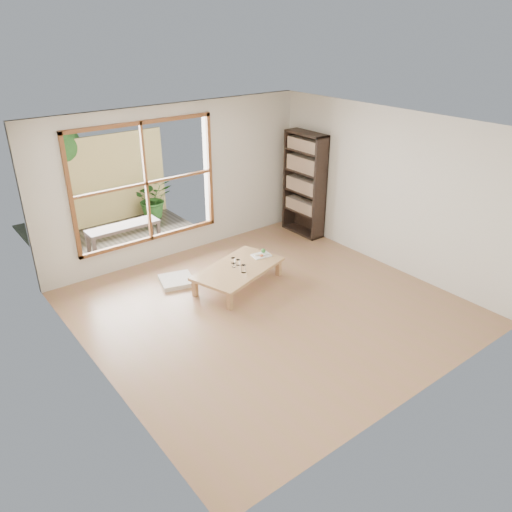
{
  "coord_description": "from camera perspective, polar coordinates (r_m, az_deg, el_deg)",
  "views": [
    {
      "loc": [
        -3.97,
        -4.86,
        3.85
      ],
      "look_at": [
        0.23,
        0.56,
        0.55
      ],
      "focal_mm": 35.0,
      "sensor_mm": 36.0,
      "label": 1
    }
  ],
  "objects": [
    {
      "name": "bamboo_fence",
      "position": [
        10.43,
        -17.49,
        8.1
      ],
      "size": [
        2.8,
        0.06,
        1.8
      ],
      "primitive_type": "cube",
      "color": "tan",
      "rests_on": "ground"
    },
    {
      "name": "garden_bench",
      "position": [
        9.36,
        -14.94,
        3.07
      ],
      "size": [
        1.32,
        0.39,
        0.42
      ],
      "rotation": [
        0.0,
        0.0,
        0.0
      ],
      "color": "black",
      "rests_on": "deck"
    },
    {
      "name": "bookshelf",
      "position": [
        9.58,
        5.56,
        8.15
      ],
      "size": [
        0.31,
        0.88,
        1.96
      ],
      "primitive_type": "cube",
      "color": "black",
      "rests_on": "ground"
    },
    {
      "name": "shrub_left",
      "position": [
        10.09,
        -21.02,
        4.26
      ],
      "size": [
        0.5,
        0.42,
        0.85
      ],
      "primitive_type": "imported",
      "rotation": [
        0.0,
        0.0,
        0.1
      ],
      "color": "#285A21",
      "rests_on": "deck"
    },
    {
      "name": "glass_mid",
      "position": [
        7.84,
        -2.07,
        -0.73
      ],
      "size": [
        0.07,
        0.07,
        0.09
      ],
      "primitive_type": "cylinder",
      "color": "silver",
      "rests_on": "low_table"
    },
    {
      "name": "floor_cushion",
      "position": [
        8.08,
        -9.06,
        -2.78
      ],
      "size": [
        0.62,
        0.62,
        0.07
      ],
      "primitive_type": "cube",
      "rotation": [
        0.0,
        0.0,
        -0.27
      ],
      "color": "beige",
      "rests_on": "ground"
    },
    {
      "name": "shrub_right",
      "position": [
        10.63,
        -11.67,
        6.49
      ],
      "size": [
        0.87,
        0.79,
        0.84
      ],
      "primitive_type": "imported",
      "rotation": [
        0.0,
        0.0,
        -0.2
      ],
      "color": "#285A21",
      "rests_on": "deck"
    },
    {
      "name": "glass_small",
      "position": [
        7.78,
        -2.54,
        -1.04
      ],
      "size": [
        0.05,
        0.05,
        0.07
      ],
      "primitive_type": "cylinder",
      "color": "silver",
      "rests_on": "low_table"
    },
    {
      "name": "low_table",
      "position": [
        7.8,
        -2.04,
        -1.54
      ],
      "size": [
        1.62,
        1.2,
        0.32
      ],
      "rotation": [
        0.0,
        0.0,
        0.3
      ],
      "color": "tan",
      "rests_on": "ground"
    },
    {
      "name": "deck",
      "position": [
        9.85,
        -14.66,
        1.84
      ],
      "size": [
        2.8,
        2.0,
        0.05
      ],
      "primitive_type": "cube",
      "color": "#3B342B",
      "rests_on": "ground"
    },
    {
      "name": "ground",
      "position": [
        7.36,
        1.26,
        -5.82
      ],
      "size": [
        5.0,
        5.0,
        0.0
      ],
      "primitive_type": "plane",
      "color": "#9A6C4D",
      "rests_on": "ground"
    },
    {
      "name": "garden_tree",
      "position": [
        10.33,
        -22.19,
        11.43
      ],
      "size": [
        1.04,
        0.85,
        2.22
      ],
      "color": "#4C3D2D",
      "rests_on": "ground"
    },
    {
      "name": "food_tray",
      "position": [
        8.16,
        0.65,
        0.21
      ],
      "size": [
        0.32,
        0.25,
        0.09
      ],
      "rotation": [
        0.0,
        0.0,
        -0.16
      ],
      "color": "white",
      "rests_on": "low_table"
    },
    {
      "name": "glass_short",
      "position": [
        7.9,
        -2.62,
        -0.52
      ],
      "size": [
        0.07,
        0.07,
        0.09
      ],
      "primitive_type": "cylinder",
      "color": "silver",
      "rests_on": "low_table"
    },
    {
      "name": "glass_tall",
      "position": [
        7.6,
        -1.44,
        -1.46
      ],
      "size": [
        0.07,
        0.07,
        0.13
      ],
      "primitive_type": "cylinder",
      "color": "silver",
      "rests_on": "low_table"
    }
  ]
}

